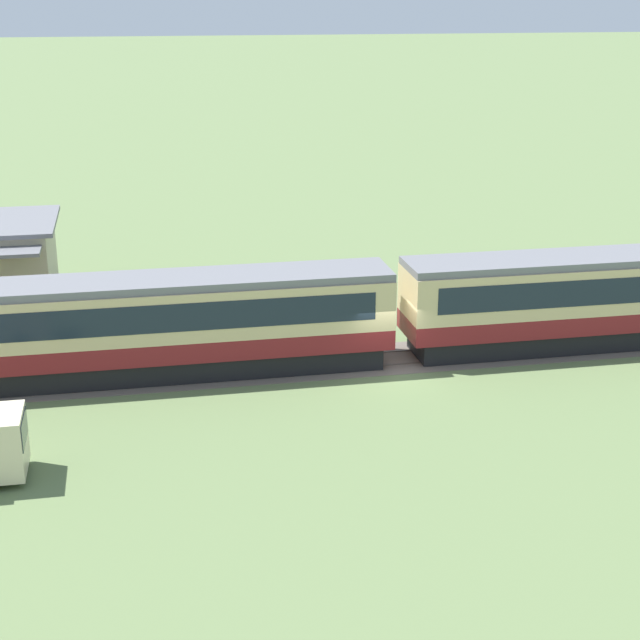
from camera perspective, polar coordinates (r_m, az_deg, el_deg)
ground_plane at (r=38.71m, az=3.90°, el=-2.96°), size 600.00×600.00×0.00m
passenger_train at (r=37.95m, az=-11.06°, el=-0.21°), size 64.31×2.89×3.93m
railway_track at (r=39.36m, az=0.06°, el=-2.53°), size 113.30×3.60×0.04m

